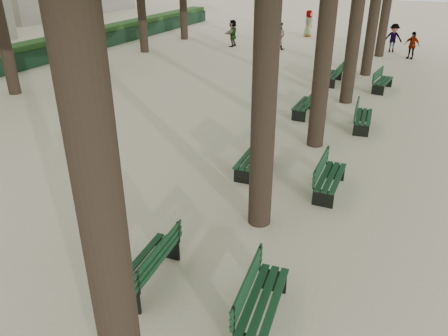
% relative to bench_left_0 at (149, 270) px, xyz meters
% --- Properties ---
extents(ground, '(120.00, 120.00, 0.00)m').
position_rel_bench_left_0_xyz_m(ground, '(-0.37, -0.19, -0.27)').
color(ground, beige).
rests_on(ground, ground).
extents(bench_left_0, '(0.73, 1.84, 0.92)m').
position_rel_bench_left_0_xyz_m(bench_left_0, '(0.00, 0.00, 0.00)').
color(bench_left_0, black).
rests_on(bench_left_0, ground).
extents(bench_left_1, '(0.69, 1.84, 0.92)m').
position_rel_bench_left_0_xyz_m(bench_left_1, '(0.00, 5.17, 0.00)').
color(bench_left_1, black).
rests_on(bench_left_1, ground).
extents(bench_left_2, '(0.59, 1.81, 0.92)m').
position_rel_bench_left_0_xyz_m(bench_left_2, '(0.00, 10.51, 0.00)').
color(bench_left_2, black).
rests_on(bench_left_2, ground).
extents(bench_left_3, '(0.58, 1.80, 0.92)m').
position_rel_bench_left_0_xyz_m(bench_left_3, '(0.00, 15.40, 0.00)').
color(bench_left_3, black).
rests_on(bench_left_3, ground).
extents(bench_right_0, '(0.77, 1.85, 0.92)m').
position_rel_bench_left_0_xyz_m(bench_right_0, '(2.27, 0.00, 0.00)').
color(bench_right_0, black).
rests_on(bench_right_0, ground).
extents(bench_right_1, '(0.63, 1.82, 0.92)m').
position_rel_bench_left_0_xyz_m(bench_right_1, '(2.27, 4.89, 0.00)').
color(bench_right_1, black).
rests_on(bench_right_1, ground).
extents(bench_right_2, '(0.75, 1.85, 0.92)m').
position_rel_bench_left_0_xyz_m(bench_right_2, '(2.27, 9.97, 0.00)').
color(bench_right_2, black).
rests_on(bench_right_2, ground).
extents(bench_right_3, '(0.76, 1.85, 0.92)m').
position_rel_bench_left_0_xyz_m(bench_right_3, '(2.27, 15.22, 0.00)').
color(bench_right_3, black).
rests_on(bench_right_3, ground).
extents(man_with_map, '(0.65, 0.73, 1.73)m').
position_rel_bench_left_0_xyz_m(man_with_map, '(-1.06, 0.12, 0.59)').
color(man_with_map, black).
rests_on(man_with_map, ground).
extents(pedestrian_b, '(1.15, 0.60, 1.71)m').
position_rel_bench_left_0_xyz_m(pedestrian_b, '(1.66, 24.41, 0.58)').
color(pedestrian_b, '#262628').
rests_on(pedestrian_b, ground).
extents(pedestrian_e, '(0.39, 1.59, 1.71)m').
position_rel_bench_left_0_xyz_m(pedestrian_e, '(-8.11, 21.82, 0.58)').
color(pedestrian_e, '#262628').
rests_on(pedestrian_e, ground).
extents(pedestrian_a, '(0.86, 0.44, 1.70)m').
position_rel_bench_left_0_xyz_m(pedestrian_a, '(-5.02, 22.20, 0.58)').
color(pedestrian_a, '#262628').
rests_on(pedestrian_a, ground).
extents(pedestrian_c, '(0.95, 0.63, 1.55)m').
position_rel_bench_left_0_xyz_m(pedestrian_c, '(2.87, 22.85, 0.50)').
color(pedestrian_c, '#262628').
rests_on(pedestrian_c, ground).
extents(pedestrian_d, '(0.50, 0.95, 1.86)m').
position_rel_bench_left_0_xyz_m(pedestrian_d, '(-4.65, 27.72, 0.66)').
color(pedestrian_d, '#262628').
rests_on(pedestrian_d, ground).
extents(fence, '(0.08, 42.00, 0.90)m').
position_rel_bench_left_0_xyz_m(fence, '(-15.37, 10.81, 0.18)').
color(fence, black).
rests_on(fence, ground).
extents(hedge, '(1.20, 42.00, 1.20)m').
position_rel_bench_left_0_xyz_m(hedge, '(-16.07, 10.81, 0.33)').
color(hedge, '#1B4116').
rests_on(hedge, ground).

